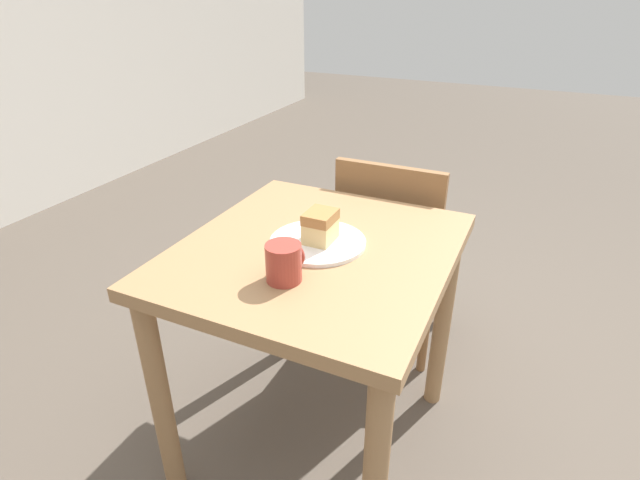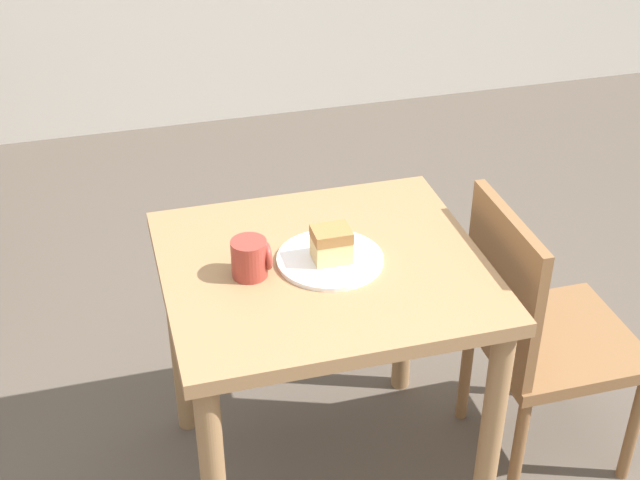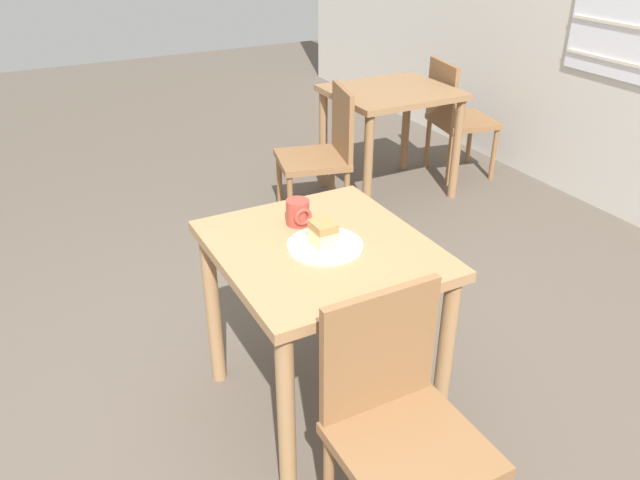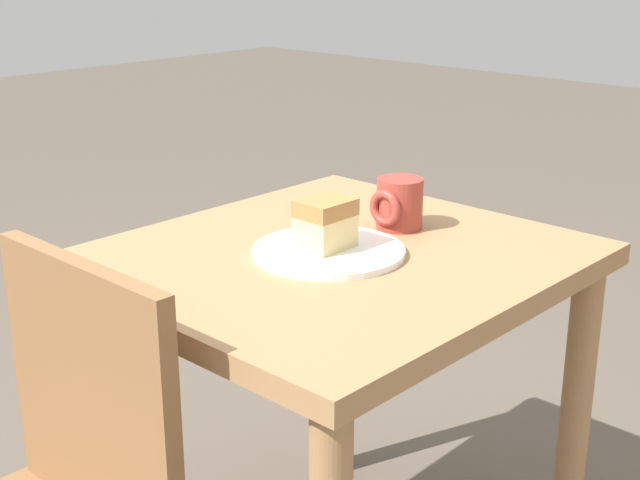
# 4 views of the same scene
# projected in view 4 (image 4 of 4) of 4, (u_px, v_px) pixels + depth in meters

# --- Properties ---
(dining_table_near) EXTENTS (0.82, 0.74, 0.77)m
(dining_table_near) POSITION_uv_depth(u_px,v_px,m) (334.00, 320.00, 1.65)
(dining_table_near) COLOR #9E754C
(dining_table_near) RESTS_ON ground_plane
(plate) EXTENTS (0.27, 0.27, 0.01)m
(plate) POSITION_uv_depth(u_px,v_px,m) (329.00, 251.00, 1.59)
(plate) COLOR white
(plate) RESTS_ON dining_table_near
(cake_slice) EXTENTS (0.10, 0.08, 0.09)m
(cake_slice) POSITION_uv_depth(u_px,v_px,m) (325.00, 223.00, 1.58)
(cake_slice) COLOR #E0C67F
(cake_slice) RESTS_ON plate
(coffee_mug) EXTENTS (0.10, 0.09, 0.10)m
(coffee_mug) POSITION_uv_depth(u_px,v_px,m) (398.00, 204.00, 1.72)
(coffee_mug) COLOR #9E382D
(coffee_mug) RESTS_ON dining_table_near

